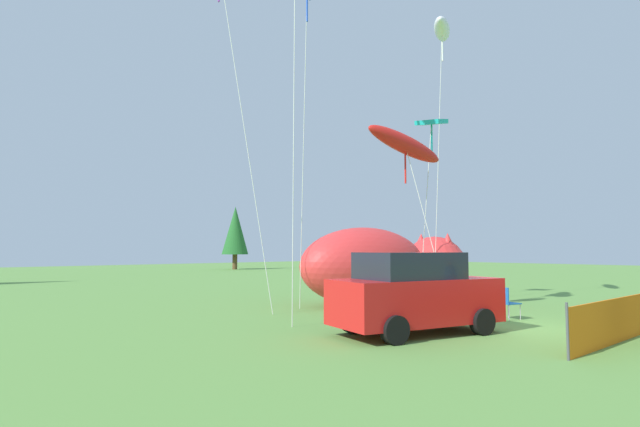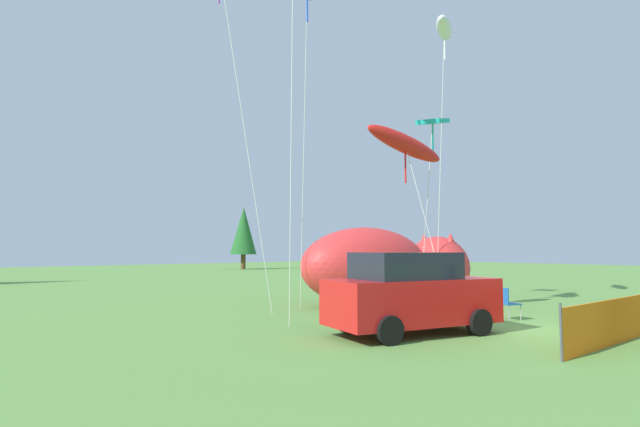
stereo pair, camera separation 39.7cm
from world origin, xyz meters
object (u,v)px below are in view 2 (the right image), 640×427
object	(u,v)px
kite_red_lizard	(405,144)
kite_white_ghost	(444,29)
inflatable_cat	(385,269)
parked_car	(411,294)
kite_teal_diamond	(432,125)
folding_chair	(506,301)

from	to	relation	value
kite_red_lizard	kite_white_ghost	distance (m)	6.62
kite_red_lizard	inflatable_cat	bearing A→B (deg)	55.44
inflatable_cat	kite_red_lizard	bearing A→B (deg)	-113.06
parked_car	kite_teal_diamond	world-z (taller)	kite_teal_diamond
kite_teal_diamond	kite_red_lizard	size ratio (longest dim) A/B	1.09
kite_teal_diamond	folding_chair	bearing A→B (deg)	-103.00
kite_red_lizard	kite_white_ghost	bearing A→B (deg)	14.53
folding_chair	kite_teal_diamond	world-z (taller)	kite_teal_diamond
parked_car	inflatable_cat	distance (m)	6.87
parked_car	inflatable_cat	size ratio (longest dim) A/B	0.59
parked_car	kite_teal_diamond	xyz separation A→B (m)	(4.72, 2.73, 5.51)
folding_chair	kite_white_ghost	world-z (taller)	kite_white_ghost
inflatable_cat	kite_red_lizard	distance (m)	5.10
kite_teal_diamond	kite_red_lizard	bearing A→B (deg)	-176.14
folding_chair	kite_white_ghost	size ratio (longest dim) A/B	0.08
folding_chair	kite_red_lizard	bearing A→B (deg)	124.72
parked_car	folding_chair	xyz separation A→B (m)	(4.03, -0.27, -0.42)
parked_car	folding_chair	distance (m)	4.06
parked_car	kite_white_ghost	distance (m)	12.55
kite_red_lizard	kite_white_ghost	size ratio (longest dim) A/B	0.54
folding_chair	kite_white_ghost	bearing A→B (deg)	70.40
parked_car	inflatable_cat	world-z (taller)	inflatable_cat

